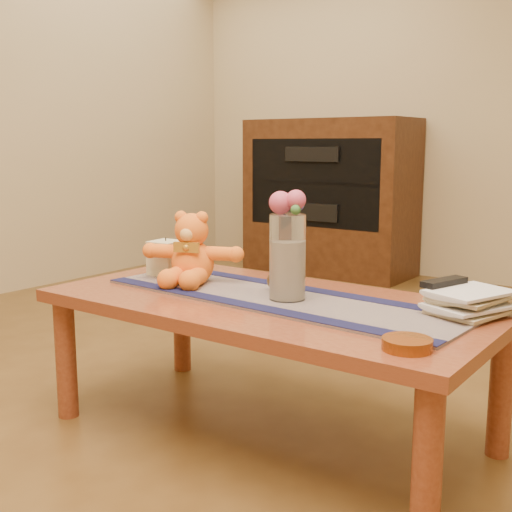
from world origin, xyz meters
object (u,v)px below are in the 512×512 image
Objects in this scene: glass_vase at (288,257)px; tv_remote at (444,282)px; bronze_ball at (277,281)px; teddy_bear at (192,248)px; amber_dish at (407,344)px; pillar_candle at (166,258)px; book_bottom at (445,307)px.

glass_vase is 0.46m from tv_remote.
bronze_ball is 0.53m from tv_remote.
amber_dish is (0.90, -0.26, -0.11)m from teddy_bear.
glass_vase is (0.41, -0.03, 0.02)m from teddy_bear.
book_bottom is at bearing 6.88° from pillar_candle.
bronze_ball is at bearing 2.26° from pillar_candle.
glass_vase is (0.57, -0.06, 0.07)m from pillar_candle.
teddy_bear is 0.86m from book_bottom.
amber_dish is at bearing -37.17° from teddy_bear.
glass_vase is at bearing -6.14° from pillar_candle.
teddy_bear is at bearing -154.60° from book_bottom.
bronze_ball is at bearing -151.98° from tv_remote.
glass_vase is 1.62× the size of tv_remote.
pillar_candle is 1.91× the size of bronze_ball.
tv_remote is 0.41m from amber_dish.
pillar_candle reaches higher than bronze_ball.
amber_dish is (1.05, -0.29, -0.06)m from pillar_candle.
teddy_bear is 0.94m from amber_dish.
book_bottom is (1.00, 0.12, -0.06)m from pillar_candle.
pillar_candle is 0.47m from bronze_ball.
teddy_bear is 2.84× the size of amber_dish.
bronze_ball reaches higher than amber_dish.
teddy_bear is at bearing -12.03° from pillar_candle.
amber_dish is (0.06, -0.40, -0.07)m from tv_remote.
teddy_bear reaches higher than pillar_candle.
amber_dish is at bearing -15.42° from pillar_candle.
bronze_ball is 0.29× the size of book_bottom.
pillar_candle is 0.47× the size of glass_vase.
pillar_candle is 1.00m from tv_remote.
bronze_ball is 0.66m from amber_dish.
glass_vase is at bearing 154.77° from amber_dish.
pillar_candle is 0.57m from glass_vase.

